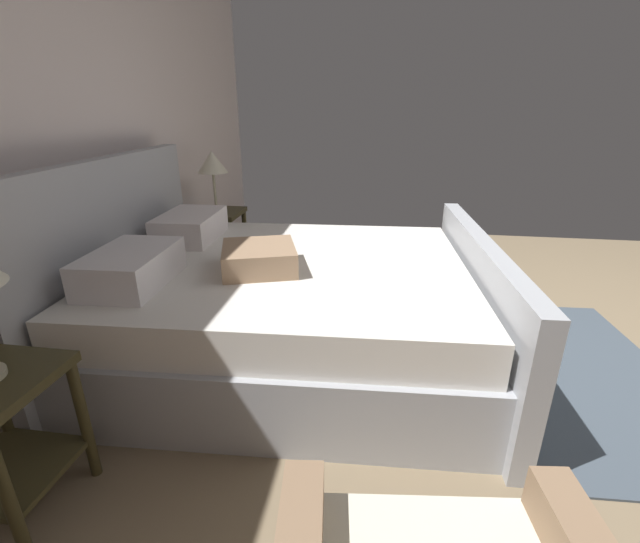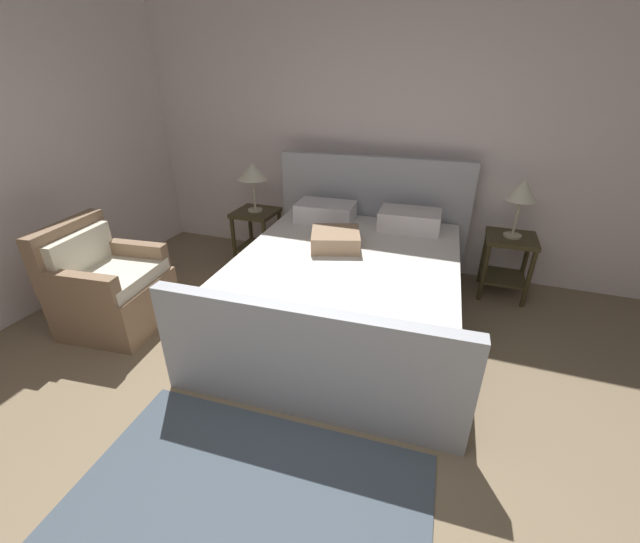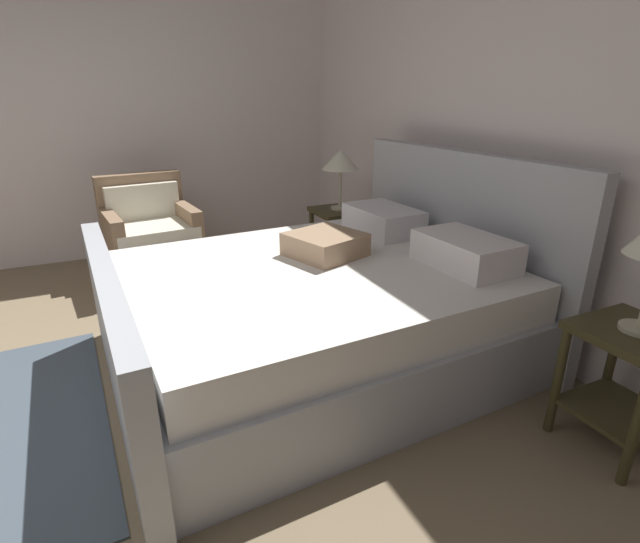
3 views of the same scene
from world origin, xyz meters
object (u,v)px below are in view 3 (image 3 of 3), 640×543
at_px(nightstand_right, 628,370).
at_px(nightstand_left, 340,231).
at_px(bed, 321,307).
at_px(table_lamp_left, 341,161).
at_px(armchair, 152,241).

bearing_deg(nightstand_right, nightstand_left, -176.97).
xyz_separation_m(nightstand_right, nightstand_left, (-2.58, -0.14, 0.00)).
relative_size(bed, nightstand_left, 4.01).
bearing_deg(table_lamp_left, bed, -31.31).
distance_m(bed, armchair, 2.00).
height_order(bed, armchair, bed).
bearing_deg(armchair, nightstand_left, 69.85).
height_order(nightstand_right, nightstand_left, same).
bearing_deg(bed, nightstand_left, 148.69).
xyz_separation_m(bed, nightstand_left, (-1.28, 0.78, 0.05)).
bearing_deg(table_lamp_left, nightstand_right, 3.03).
height_order(nightstand_left, armchair, armchair).
bearing_deg(table_lamp_left, nightstand_left, -63.43).
distance_m(bed, nightstand_left, 1.50).
height_order(bed, nightstand_right, bed).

